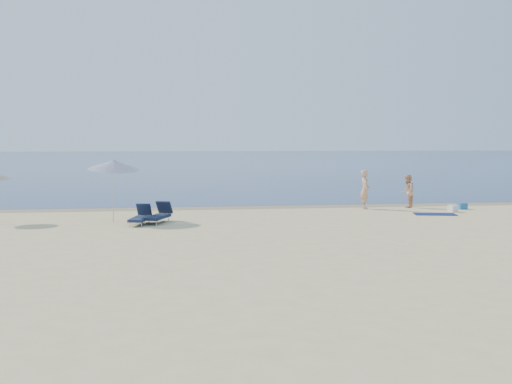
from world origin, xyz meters
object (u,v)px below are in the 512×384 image
Objects in this scene: person_left at (365,189)px; person_right at (408,191)px; umbrella_near at (114,165)px; blue_cooler at (462,206)px.

person_right is at bearing -79.00° from person_left.
umbrella_near is at bearing 111.99° from person_left.
person_left is 0.70× the size of umbrella_near.
person_left is 11.59m from umbrella_near.
umbrella_near reaches higher than person_right.
umbrella_near reaches higher than blue_cooler.
blue_cooler is at bearing -94.54° from person_left.
umbrella_near reaches higher than person_left.
blue_cooler is (2.24, -1.01, -0.63)m from person_right.
umbrella_near is (-15.45, -2.32, 2.07)m from blue_cooler.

